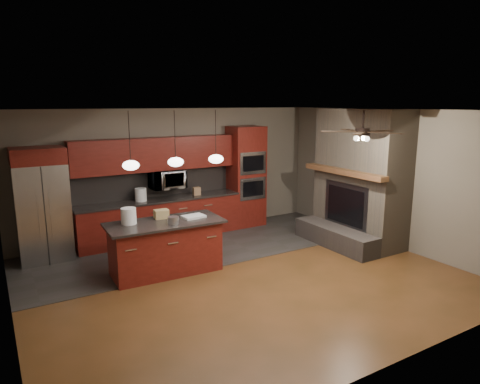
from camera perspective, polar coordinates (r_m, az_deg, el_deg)
ground at (r=7.46m, az=0.54°, el=-11.23°), size 7.00×7.00×0.00m
ceiling at (r=6.86m, az=0.59°, el=10.83°), size 7.00×6.00×0.02m
back_wall at (r=9.67m, az=-8.76°, el=2.65°), size 7.00×0.02×2.80m
right_wall at (r=9.31m, az=19.28°, el=1.77°), size 0.02×6.00×2.80m
left_wall at (r=6.05m, az=-29.12°, el=-4.26°), size 0.02×6.00×2.80m
slate_tile_patch at (r=8.94m, az=-5.53°, el=-7.26°), size 7.00×2.40×0.01m
fireplace_column at (r=9.25m, az=15.50°, el=1.29°), size 1.30×2.10×2.80m
back_cabinetry at (r=9.36m, az=-10.75°, el=-0.88°), size 3.59×0.64×2.20m
oven_tower at (r=10.19m, az=0.82°, el=2.07°), size 0.80×0.63×2.38m
microwave at (r=9.36m, az=-9.71°, el=1.69°), size 0.73×0.41×0.50m
refrigerator at (r=8.71m, az=-24.89°, el=-1.58°), size 0.92×0.75×2.13m
kitchen_island at (r=7.59m, az=-9.88°, el=-7.22°), size 2.01×0.97×0.92m
white_bucket at (r=7.42m, az=-14.63°, el=-3.12°), size 0.32×0.32×0.27m
paint_can at (r=7.27m, az=-8.89°, el=-3.77°), size 0.24×0.24×0.12m
paint_tray at (r=7.64m, az=-6.21°, el=-3.26°), size 0.40×0.30×0.04m
cardboard_box at (r=7.66m, az=-10.45°, el=-2.90°), size 0.25×0.19×0.15m
counter_bucket at (r=9.16m, az=-13.10°, el=-0.35°), size 0.30×0.30×0.27m
counter_box at (r=9.57m, az=-5.81°, el=0.13°), size 0.17×0.13×0.18m
pendant_left at (r=6.90m, az=-14.35°, el=3.50°), size 0.26×0.26×0.92m
pendant_center at (r=7.14m, az=-8.57°, el=4.01°), size 0.26×0.26×0.92m
pendant_right at (r=7.46m, az=-3.23°, el=4.45°), size 0.26×0.26×0.92m
ceiling_fan at (r=7.40m, az=16.04°, el=7.79°), size 1.27×1.33×0.41m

